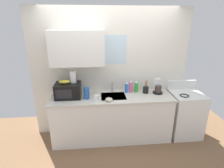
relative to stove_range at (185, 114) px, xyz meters
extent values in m
cube|color=silver|center=(-1.49, 0.35, 0.79)|extent=(3.05, 0.10, 2.50)
cube|color=white|center=(-2.09, 0.14, 1.33)|extent=(0.95, 0.32, 0.62)
cube|color=silver|center=(-1.46, 0.31, 1.27)|extent=(0.56, 0.02, 0.55)
cube|color=white|center=(-1.49, 0.00, -0.03)|extent=(2.25, 0.60, 0.86)
cube|color=beige|center=(-1.49, 0.00, 0.42)|extent=(2.28, 0.63, 0.03)
cube|color=#9EA0A5|center=(-1.46, 0.02, 0.37)|extent=(0.46, 0.38, 0.14)
cylinder|color=#B2B5BA|center=(-1.46, 0.24, 0.54)|extent=(0.03, 0.03, 0.20)
cube|color=white|center=(0.00, 0.00, -0.01)|extent=(0.60, 0.60, 0.90)
torus|color=black|center=(-0.12, -0.10, 0.45)|extent=(0.17, 0.17, 0.02)
cube|color=white|center=(0.00, 0.28, 0.53)|extent=(0.60, 0.04, 0.18)
cube|color=black|center=(-2.29, 0.05, 0.58)|extent=(0.46, 0.34, 0.27)
cube|color=black|center=(-2.34, -0.13, 0.58)|extent=(0.28, 0.01, 0.17)
ellipsoid|color=gold|center=(-2.34, 0.05, 0.75)|extent=(0.20, 0.11, 0.07)
cylinder|color=white|center=(-2.19, 0.10, 0.82)|extent=(0.11, 0.11, 0.22)
cylinder|color=black|center=(-0.58, 0.08, 0.46)|extent=(0.19, 0.19, 0.03)
cylinder|color=#3F332D|center=(-0.58, 0.07, 0.54)|extent=(0.12, 0.12, 0.13)
cube|color=silver|center=(-0.58, 0.15, 0.59)|extent=(0.11, 0.09, 0.26)
cylinder|color=blue|center=(-1.18, 0.17, 0.54)|extent=(0.06, 0.06, 0.19)
cone|color=white|center=(-1.18, 0.17, 0.65)|extent=(0.05, 0.05, 0.04)
cylinder|color=#E55999|center=(-1.09, 0.18, 0.55)|extent=(0.07, 0.07, 0.21)
cone|color=white|center=(-1.09, 0.18, 0.67)|extent=(0.05, 0.05, 0.04)
cylinder|color=green|center=(-0.99, 0.18, 0.54)|extent=(0.07, 0.07, 0.20)
cone|color=white|center=(-0.99, 0.18, 0.66)|extent=(0.05, 0.05, 0.04)
cylinder|color=#2659A5|center=(-1.95, -0.05, 0.55)|extent=(0.10, 0.10, 0.22)
cylinder|color=white|center=(-1.78, -0.14, 0.49)|extent=(0.08, 0.08, 0.09)
cylinder|color=black|center=(-0.81, 0.12, 0.51)|extent=(0.11, 0.11, 0.13)
cylinder|color=olive|center=(-0.82, 0.12, 0.59)|extent=(0.02, 0.03, 0.21)
cylinder|color=olive|center=(-0.79, 0.13, 0.59)|extent=(0.02, 0.02, 0.22)
cylinder|color=olive|center=(-0.81, 0.10, 0.60)|extent=(0.03, 0.03, 0.24)
ellipsoid|color=beige|center=(-1.56, -0.20, 0.47)|extent=(0.13, 0.13, 0.06)
camera|label=1|loc=(-1.77, -3.06, 1.78)|focal=28.59mm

